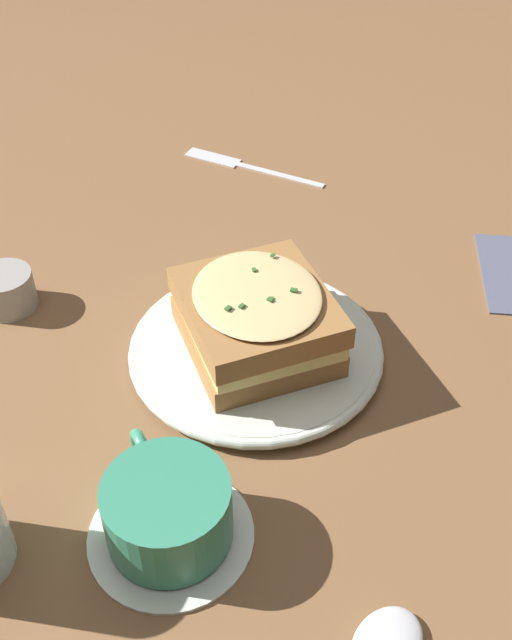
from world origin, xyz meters
name	(u,v)px	position (x,y,z in m)	size (l,w,h in m)	color
ground_plane	(248,347)	(0.00, 0.00, 0.00)	(2.40, 2.40, 0.00)	brown
dinner_plate	(256,350)	(0.01, 0.01, 0.01)	(0.23, 0.23, 0.02)	silver
sandwich	(256,318)	(0.02, 0.01, 0.05)	(0.18, 0.17, 0.07)	olive
teacup_with_saucer	(168,513)	(0.20, -0.04, 0.03)	(0.13, 0.12, 0.06)	silver
fork	(237,163)	(-0.33, -0.05, 0.00)	(0.08, 0.18, 0.00)	silver
condiment_pot	(6,290)	(-0.04, -0.24, 0.02)	(0.05, 0.05, 0.04)	gray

